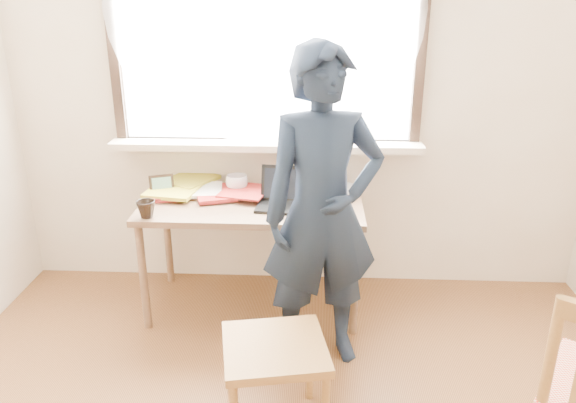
{
  "coord_description": "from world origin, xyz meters",
  "views": [
    {
      "loc": [
        0.09,
        -1.32,
        1.81
      ],
      "look_at": [
        -0.02,
        0.95,
        0.94
      ],
      "focal_mm": 35.0,
      "sensor_mm": 36.0,
      "label": 1
    }
  ],
  "objects_px": {
    "mug_white": "(237,183)",
    "person": "(323,212)",
    "mug_dark": "(146,209)",
    "laptop": "(286,197)",
    "work_chair": "(275,358)",
    "desk": "(252,213)"
  },
  "relations": [
    {
      "from": "desk",
      "to": "mug_white",
      "type": "distance_m",
      "value": 0.24
    },
    {
      "from": "work_chair",
      "to": "person",
      "type": "distance_m",
      "value": 0.73
    },
    {
      "from": "mug_dark",
      "to": "work_chair",
      "type": "xyz_separation_m",
      "value": [
        0.73,
        -0.76,
        -0.35
      ]
    },
    {
      "from": "laptop",
      "to": "work_chair",
      "type": "height_order",
      "value": "laptop"
    },
    {
      "from": "mug_white",
      "to": "person",
      "type": "xyz_separation_m",
      "value": [
        0.5,
        -0.63,
        0.08
      ]
    },
    {
      "from": "work_chair",
      "to": "person",
      "type": "height_order",
      "value": "person"
    },
    {
      "from": "desk",
      "to": "person",
      "type": "height_order",
      "value": "person"
    },
    {
      "from": "desk",
      "to": "mug_dark",
      "type": "xyz_separation_m",
      "value": [
        -0.53,
        -0.25,
        0.12
      ]
    },
    {
      "from": "laptop",
      "to": "person",
      "type": "xyz_separation_m",
      "value": [
        0.2,
        -0.42,
        0.08
      ]
    },
    {
      "from": "desk",
      "to": "work_chair",
      "type": "height_order",
      "value": "desk"
    },
    {
      "from": "work_chair",
      "to": "person",
      "type": "bearing_deg",
      "value": 70.67
    },
    {
      "from": "mug_white",
      "to": "person",
      "type": "relative_size",
      "value": 0.08
    },
    {
      "from": "desk",
      "to": "laptop",
      "type": "height_order",
      "value": "laptop"
    },
    {
      "from": "desk",
      "to": "work_chair",
      "type": "distance_m",
      "value": 1.06
    },
    {
      "from": "desk",
      "to": "work_chair",
      "type": "relative_size",
      "value": 2.55
    },
    {
      "from": "desk",
      "to": "person",
      "type": "distance_m",
      "value": 0.64
    },
    {
      "from": "desk",
      "to": "mug_white",
      "type": "xyz_separation_m",
      "value": [
        -0.11,
        0.17,
        0.12
      ]
    },
    {
      "from": "laptop",
      "to": "person",
      "type": "distance_m",
      "value": 0.48
    },
    {
      "from": "person",
      "to": "mug_dark",
      "type": "bearing_deg",
      "value": 153.85
    },
    {
      "from": "desk",
      "to": "mug_dark",
      "type": "distance_m",
      "value": 0.6
    },
    {
      "from": "mug_dark",
      "to": "work_chair",
      "type": "height_order",
      "value": "mug_dark"
    },
    {
      "from": "mug_white",
      "to": "mug_dark",
      "type": "distance_m",
      "value": 0.6
    }
  ]
}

